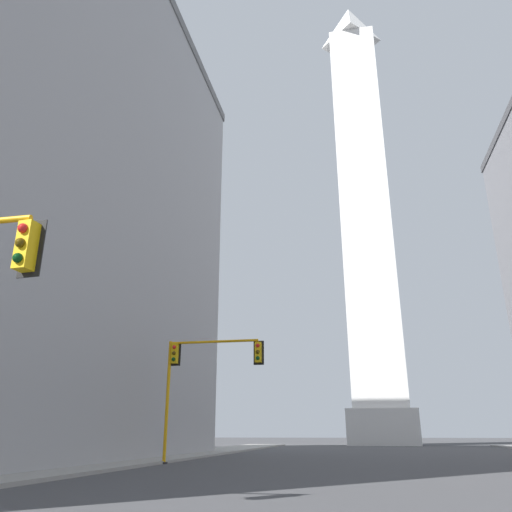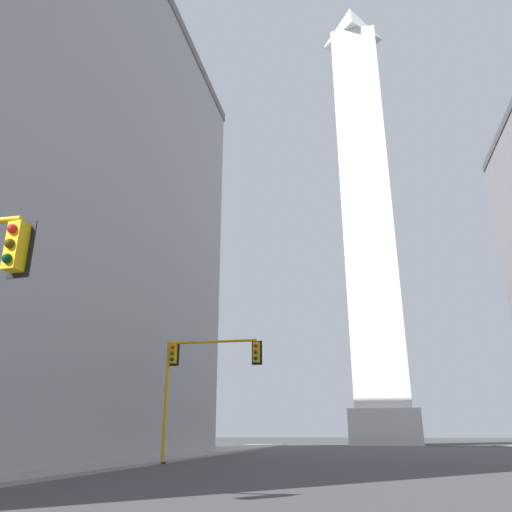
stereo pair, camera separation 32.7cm
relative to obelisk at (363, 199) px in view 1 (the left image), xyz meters
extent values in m
cube|color=gray|center=(-15.48, -46.06, -36.90)|extent=(5.00, 86.37, 0.15)
cube|color=silver|center=(0.00, 0.00, -34.65)|extent=(9.36, 9.36, 4.66)
cube|color=white|center=(0.00, 0.00, -0.60)|extent=(7.49, 7.49, 63.44)
pyramid|color=white|center=(0.00, 0.00, 35.24)|extent=(7.49, 7.49, 8.24)
cube|color=#E5B20F|center=(-9.42, -65.35, -31.61)|extent=(0.37, 0.37, 1.10)
cube|color=black|center=(-9.41, -65.17, -31.61)|extent=(0.58, 0.07, 1.32)
sphere|color=red|center=(-9.44, -65.54, -31.27)|extent=(0.22, 0.22, 0.22)
sphere|color=#483506|center=(-9.44, -65.54, -31.61)|extent=(0.22, 0.22, 0.22)
sphere|color=#073410|center=(-9.44, -65.54, -31.96)|extent=(0.22, 0.22, 0.22)
cylinder|color=orange|center=(-13.00, -47.26, -33.73)|extent=(0.18, 0.18, 6.50)
cylinder|color=#262626|center=(-13.00, -47.26, -36.93)|extent=(0.40, 0.40, 0.10)
cube|color=#E5B20F|center=(-12.71, -47.26, -31.18)|extent=(0.35, 0.35, 1.10)
cube|color=black|center=(-12.71, -47.08, -31.18)|extent=(0.58, 0.05, 1.32)
sphere|color=red|center=(-12.70, -47.45, -30.84)|extent=(0.22, 0.22, 0.22)
sphere|color=#483506|center=(-12.70, -47.45, -31.18)|extent=(0.22, 0.22, 0.22)
sphere|color=#073410|center=(-12.70, -47.45, -31.52)|extent=(0.22, 0.22, 0.22)
cylinder|color=orange|center=(-10.44, -47.26, -30.58)|extent=(5.12, 0.14, 0.14)
sphere|color=orange|center=(-13.00, -47.26, -30.58)|extent=(0.18, 0.18, 0.18)
cube|color=#E5B20F|center=(-7.88, -47.26, -31.25)|extent=(0.35, 0.35, 1.10)
cube|color=black|center=(-7.89, -47.08, -31.25)|extent=(0.58, 0.05, 1.32)
sphere|color=red|center=(-7.87, -47.45, -30.91)|extent=(0.22, 0.22, 0.22)
sphere|color=#483506|center=(-7.87, -47.45, -31.25)|extent=(0.22, 0.22, 0.22)
sphere|color=#073410|center=(-7.87, -47.45, -31.59)|extent=(0.22, 0.22, 0.22)
camera|label=1|loc=(-2.52, -74.28, -35.45)|focal=35.00mm
camera|label=2|loc=(-2.20, -74.21, -35.45)|focal=35.00mm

